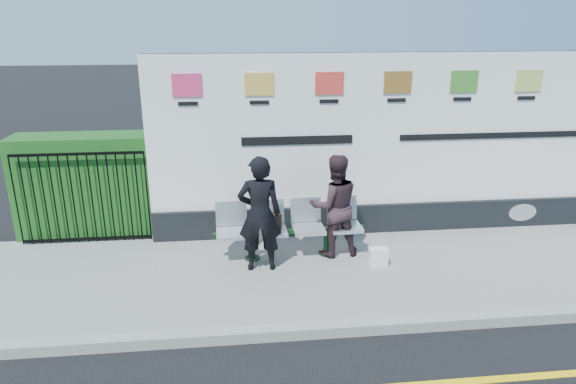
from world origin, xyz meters
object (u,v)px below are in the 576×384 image
object	(u,v)px
bench	(290,242)
woman_right	(334,206)
woman_left	(260,214)
billboard	(391,157)

from	to	relation	value
bench	woman_right	distance (m)	0.89
woman_left	woman_right	size ratio (longest dim) A/B	1.07
billboard	woman_right	world-z (taller)	billboard
bench	woman_right	xyz separation A→B (m)	(0.69, 0.03, 0.57)
bench	woman_right	size ratio (longest dim) A/B	1.38
woman_left	bench	bearing A→B (deg)	-144.03
billboard	woman_left	size ratio (longest dim) A/B	4.65
bench	woman_left	bearing A→B (deg)	-146.36
billboard	bench	size ratio (longest dim) A/B	3.60
billboard	woman_left	xyz separation A→B (m)	(-2.29, -1.25, -0.44)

